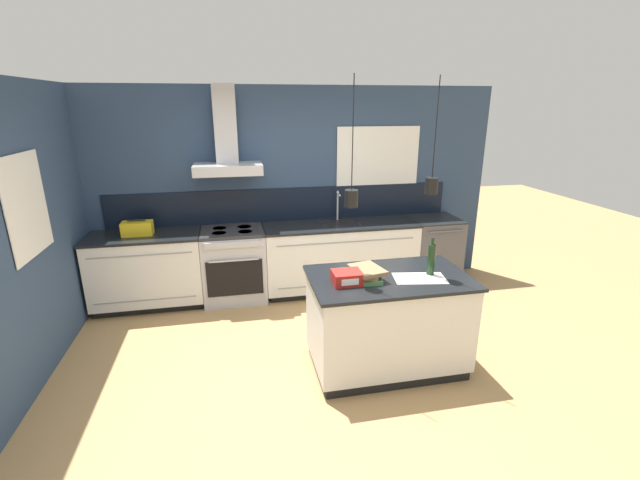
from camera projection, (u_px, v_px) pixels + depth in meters
The scene contains 13 objects.
ground_plane at pixel (315, 367), 4.06m from camera, with size 16.00×16.00×0.00m, color tan.
wall_back at pixel (282, 187), 5.50m from camera, with size 5.60×2.25×2.60m.
wall_left at pixel (34, 229), 3.84m from camera, with size 0.08×3.80×2.60m.
counter_run_left at pixel (148, 270), 5.16m from camera, with size 1.30×0.64×0.91m.
counter_run_sink at pixel (340, 256), 5.63m from camera, with size 1.99×0.64×1.30m.
oven_range at pixel (234, 265), 5.36m from camera, with size 0.77×0.66×0.91m.
dishwasher at pixel (432, 250), 5.88m from camera, with size 0.64×0.65×0.91m.
kitchen_island at pixel (387, 321), 3.96m from camera, with size 1.43×0.86×0.91m.
bottle_on_island at pixel (431, 259), 3.81m from camera, with size 0.07×0.07×0.35m.
book_stack at pixel (366, 273), 3.75m from camera, with size 0.30×0.37×0.11m.
red_supply_box at pixel (347, 278), 3.65m from camera, with size 0.25×0.21×0.11m.
paper_pile at pixel (420, 278), 3.76m from camera, with size 0.49×0.33×0.01m.
yellow_toolbox at pixel (137, 228), 4.99m from camera, with size 0.34×0.18×0.19m.
Camera 1 is at (-0.66, -3.43, 2.39)m, focal length 24.00 mm.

